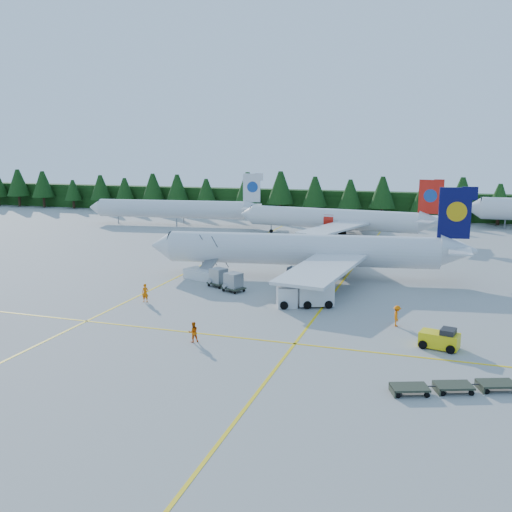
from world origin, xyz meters
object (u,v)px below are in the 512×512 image
(service_truck, at_px, (305,293))
(baggage_tug, at_px, (440,339))
(airstairs, at_px, (205,271))
(airliner_navy, at_px, (296,250))
(airliner_red, at_px, (328,219))

(service_truck, bearing_deg, baggage_tug, -55.52)
(airstairs, relative_size, baggage_tug, 2.08)
(airliner_navy, height_order, service_truck, airliner_navy)
(baggage_tug, bearing_deg, airliner_red, 122.58)
(airliner_red, bearing_deg, airstairs, -95.42)
(airliner_red, height_order, airstairs, airliner_red)
(airstairs, relative_size, service_truck, 1.14)
(airstairs, bearing_deg, airliner_red, 96.55)
(airliner_navy, relative_size, airstairs, 5.66)
(airstairs, bearing_deg, airliner_navy, 40.67)
(airliner_red, bearing_deg, service_truck, -75.34)
(service_truck, xyz_separation_m, baggage_tug, (13.19, -8.72, -0.56))
(service_truck, bearing_deg, airliner_navy, 86.27)
(airliner_red, relative_size, airstairs, 5.32)
(baggage_tug, bearing_deg, service_truck, 159.22)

